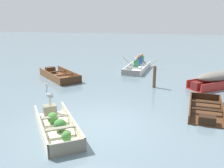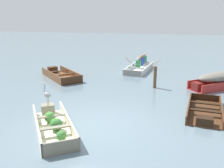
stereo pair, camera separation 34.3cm
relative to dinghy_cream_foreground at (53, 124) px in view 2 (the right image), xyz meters
name	(u,v)px [view 2 (the right image)]	position (x,y,z in m)	size (l,w,h in m)	color
ground_plane	(93,124)	(1.12, 0.63, -0.16)	(80.00, 80.00, 0.00)	slate
dinghy_cream_foreground	(53,124)	(0.00, 0.00, 0.00)	(2.52, 3.11, 0.44)	beige
skiff_wooden_brown_near_moored	(60,75)	(-2.57, 6.27, -0.02)	(3.09, 3.08, 0.41)	brown
skiff_dark_varnish_mid_moored	(205,111)	(4.83, 2.33, -0.06)	(1.52, 2.87, 0.30)	#4C2D19
skiff_red_far_moored	(219,79)	(5.91, 6.03, 0.30)	(3.07, 2.67, 0.79)	#AD2D28
rowboat_white_with_crew	(140,67)	(1.68, 9.32, 0.06)	(2.40, 3.41, 0.91)	white
heron_on_dinghy	(47,94)	(-0.51, 0.70, 0.74)	(0.44, 0.26, 0.84)	olive
mooring_post	(155,77)	(2.85, 5.35, 0.38)	(0.16, 0.16, 1.08)	brown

